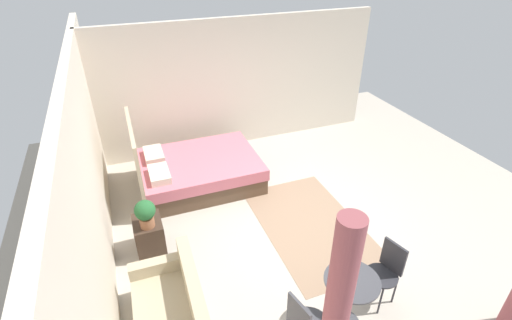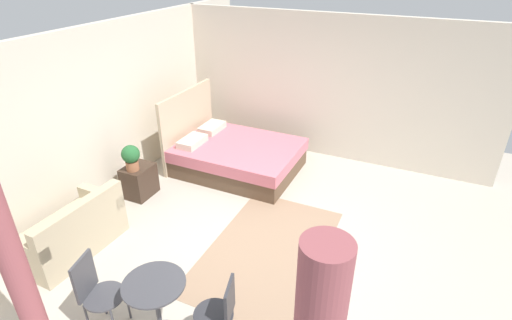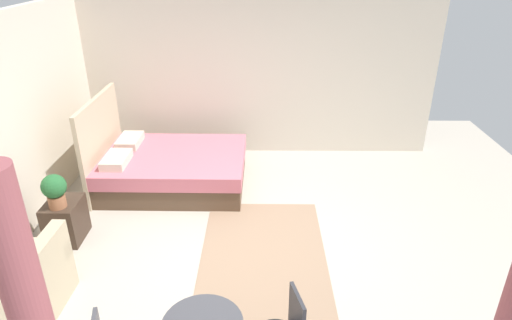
% 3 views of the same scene
% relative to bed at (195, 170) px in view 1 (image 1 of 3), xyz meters
% --- Properties ---
extents(ground_plane, '(8.77, 8.84, 0.02)m').
position_rel_bed_xyz_m(ground_plane, '(-1.57, -1.35, -0.31)').
color(ground_plane, '#B2A899').
extents(wall_back, '(8.77, 0.12, 2.63)m').
position_rel_bed_xyz_m(wall_back, '(-1.57, 1.57, 1.02)').
color(wall_back, beige).
rests_on(wall_back, ground).
extents(wall_right, '(0.12, 5.84, 2.63)m').
position_rel_bed_xyz_m(wall_right, '(1.31, -1.35, 1.02)').
color(wall_right, beige).
rests_on(wall_right, ground).
extents(area_rug, '(2.44, 1.46, 0.01)m').
position_rel_bed_xyz_m(area_rug, '(-1.80, -1.42, -0.29)').
color(area_rug, '#93755B').
rests_on(area_rug, ground).
extents(bed, '(1.60, 2.13, 1.36)m').
position_rel_bed_xyz_m(bed, '(0.00, 0.00, 0.00)').
color(bed, brown).
rests_on(bed, ground).
extents(couch, '(1.36, 0.78, 0.80)m').
position_rel_bed_xyz_m(couch, '(-2.85, 0.92, -0.02)').
color(couch, tan).
rests_on(couch, ground).
extents(nightstand, '(0.49, 0.39, 0.52)m').
position_rel_bed_xyz_m(nightstand, '(-1.40, 0.99, -0.04)').
color(nightstand, '#38281E').
rests_on(nightstand, ground).
extents(potted_plant, '(0.28, 0.28, 0.42)m').
position_rel_bed_xyz_m(potted_plant, '(-1.50, 0.99, 0.45)').
color(potted_plant, '#935B3D').
rests_on(potted_plant, nightstand).
extents(balcony_table, '(0.61, 0.61, 0.74)m').
position_rel_bed_xyz_m(balcony_table, '(-3.47, -0.96, 0.22)').
color(balcony_table, '#3F3F44').
rests_on(balcony_table, ground).
extents(cafe_chair_near_couch, '(0.48, 0.48, 0.85)m').
position_rel_bed_xyz_m(cafe_chair_near_couch, '(-3.31, -1.59, 0.22)').
color(cafe_chair_near_couch, '#2D2D33').
rests_on(cafe_chair_near_couch, ground).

